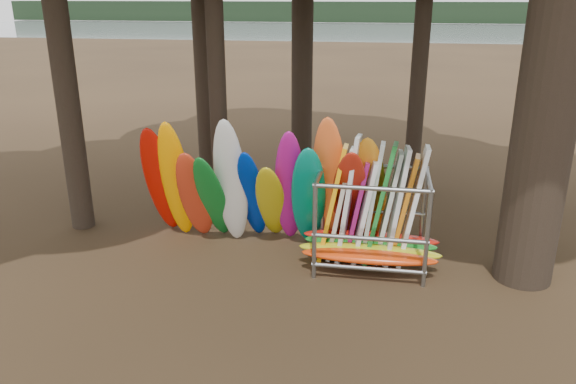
# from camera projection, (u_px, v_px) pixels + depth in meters

# --- Properties ---
(ground) EXTENTS (120.00, 120.00, 0.00)m
(ground) POSITION_uv_depth(u_px,v_px,m) (274.00, 282.00, 11.29)
(ground) COLOR #47331E
(ground) RESTS_ON ground
(lake) EXTENTS (160.00, 160.00, 0.00)m
(lake) POSITION_uv_depth(u_px,v_px,m) (370.00, 42.00, 67.04)
(lake) COLOR gray
(lake) RESTS_ON ground
(far_shore) EXTENTS (160.00, 4.00, 4.00)m
(far_shore) POSITION_uv_depth(u_px,v_px,m) (379.00, 12.00, 112.83)
(far_shore) COLOR black
(far_shore) RESTS_ON ground
(kayak_row) EXTENTS (5.61, 2.02, 3.27)m
(kayak_row) POSITION_uv_depth(u_px,v_px,m) (263.00, 191.00, 12.44)
(kayak_row) COLOR red
(kayak_row) RESTS_ON ground
(storage_rack) EXTENTS (2.97, 1.52, 2.80)m
(storage_rack) POSITION_uv_depth(u_px,v_px,m) (371.00, 223.00, 11.69)
(storage_rack) COLOR gray
(storage_rack) RESTS_ON ground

